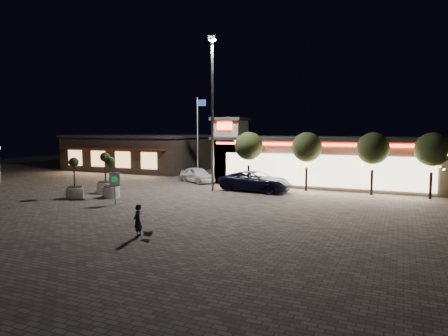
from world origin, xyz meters
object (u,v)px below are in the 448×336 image
at_px(pickup_truck, 255,181).
at_px(valet_sign, 115,182).
at_px(white_sedan, 197,175).
at_px(pedestrian, 138,221).
at_px(planter_mid, 75,186).
at_px(planter_left, 106,181).

bearing_deg(pickup_truck, valet_sign, 149.45).
distance_m(white_sedan, pedestrian, 19.10).
relative_size(pickup_truck, white_sedan, 1.37).
xyz_separation_m(pickup_truck, white_sedan, (-6.78, 2.77, -0.09)).
xyz_separation_m(pickup_truck, valet_sign, (-6.62, -9.29, 0.70)).
bearing_deg(planter_mid, valet_sign, -9.86).
bearing_deg(white_sedan, pickup_truck, -81.10).
height_order(pickup_truck, valet_sign, valet_sign).
bearing_deg(pedestrian, planter_mid, -134.62).
bearing_deg(planter_mid, white_sedan, 70.05).
bearing_deg(valet_sign, white_sedan, 90.73).
xyz_separation_m(pickup_truck, pedestrian, (-0.43, -15.25, -0.05)).
height_order(pickup_truck, planter_mid, planter_mid).
relative_size(white_sedan, valet_sign, 1.97).
bearing_deg(white_sedan, planter_left, -172.01).
bearing_deg(pedestrian, planter_left, -145.48).
bearing_deg(planter_left, pedestrian, -43.54).
distance_m(pickup_truck, pedestrian, 15.25).
distance_m(pickup_truck, planter_left, 11.91).
distance_m(pickup_truck, valet_sign, 11.43).
height_order(pedestrian, planter_left, planter_left).
height_order(pickup_truck, white_sedan, pickup_truck).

